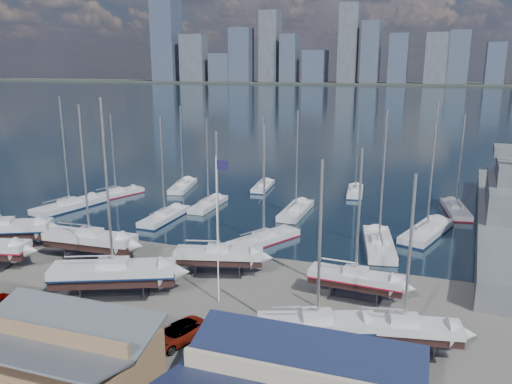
% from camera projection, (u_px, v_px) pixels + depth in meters
% --- Properties ---
extents(ground, '(1400.00, 1400.00, 0.00)m').
position_uv_depth(ground, '(172.00, 286.00, 47.17)').
color(ground, '#605E59').
rests_on(ground, ground).
extents(water, '(1400.00, 600.00, 0.40)m').
position_uv_depth(water, '(395.00, 98.00, 331.59)').
color(water, '#172B37').
rests_on(water, ground).
extents(far_shore, '(1400.00, 80.00, 2.20)m').
position_uv_depth(far_shore, '(411.00, 84.00, 569.80)').
color(far_shore, '#2D332D').
rests_on(far_shore, ground).
extents(skyline, '(639.14, 43.80, 107.69)m').
position_uv_depth(skyline, '(406.00, 49.00, 557.27)').
color(skyline, '#475166').
rests_on(skyline, far_shore).
extents(shed_grey, '(12.60, 8.40, 4.17)m').
position_uv_depth(shed_grey, '(51.00, 355.00, 31.97)').
color(shed_grey, '#8C6B4C').
rests_on(shed_grey, ground).
extents(sailboat_cradle_0, '(11.22, 7.53, 17.61)m').
position_uv_depth(sailboat_cradle_0, '(1.00, 229.00, 56.72)').
color(sailboat_cradle_0, '#2D2D33').
rests_on(sailboat_cradle_0, ground).
extents(sailboat_cradle_2, '(10.21, 3.25, 16.45)m').
position_uv_depth(sailboat_cradle_2, '(90.00, 240.00, 53.50)').
color(sailboat_cradle_2, '#2D2D33').
rests_on(sailboat_cradle_2, ground).
extents(sailboat_cradle_3, '(11.37, 7.20, 17.71)m').
position_uv_depth(sailboat_cradle_3, '(114.00, 273.00, 44.70)').
color(sailboat_cradle_3, '#2D2D33').
rests_on(sailboat_cradle_3, ground).
extents(sailboat_cradle_4, '(9.00, 4.51, 14.29)m').
position_uv_depth(sailboat_cradle_4, '(219.00, 255.00, 49.36)').
color(sailboat_cradle_4, '#2D2D33').
rests_on(sailboat_cradle_4, ground).
extents(sailboat_cradle_5, '(8.99, 5.25, 14.18)m').
position_uv_depth(sailboat_cradle_5, '(317.00, 326.00, 35.97)').
color(sailboat_cradle_5, '#2D2D33').
rests_on(sailboat_cradle_5, ground).
extents(sailboat_cradle_6, '(8.45, 2.89, 13.62)m').
position_uv_depth(sailboat_cradle_6, '(356.00, 279.00, 44.03)').
color(sailboat_cradle_6, '#2D2D33').
rests_on(sailboat_cradle_6, ground).
extents(sailboat_cradle_7, '(8.27, 3.64, 13.28)m').
position_uv_depth(sailboat_cradle_7, '(404.00, 329.00, 35.66)').
color(sailboat_cradle_7, '#2D2D33').
rests_on(sailboat_cradle_7, ground).
extents(sailboat_moored_0, '(5.89, 11.74, 16.91)m').
position_uv_depth(sailboat_moored_0, '(70.00, 207.00, 72.49)').
color(sailboat_moored_0, black).
rests_on(sailboat_moored_0, water).
extents(sailboat_moored_1, '(5.83, 9.53, 13.80)m').
position_uv_depth(sailboat_moored_1, '(116.00, 195.00, 79.58)').
color(sailboat_moored_1, black).
rests_on(sailboat_moored_1, water).
extents(sailboat_moored_2, '(4.71, 10.04, 14.62)m').
position_uv_depth(sailboat_moored_2, '(183.00, 187.00, 84.56)').
color(sailboat_moored_2, black).
rests_on(sailboat_moored_2, water).
extents(sailboat_moored_3, '(2.96, 9.82, 14.59)m').
position_uv_depth(sailboat_moored_3, '(165.00, 218.00, 67.36)').
color(sailboat_moored_3, black).
rests_on(sailboat_moored_3, water).
extents(sailboat_moored_4, '(2.57, 9.06, 13.67)m').
position_uv_depth(sailboat_moored_4, '(208.00, 205.00, 73.42)').
color(sailboat_moored_4, black).
rests_on(sailboat_moored_4, water).
extents(sailboat_moored_5, '(3.14, 8.66, 12.67)m').
position_uv_depth(sailboat_moored_5, '(263.00, 187.00, 84.61)').
color(sailboat_moored_5, black).
rests_on(sailboat_moored_5, water).
extents(sailboat_moored_6, '(7.05, 9.81, 14.50)m').
position_uv_depth(sailboat_moored_6, '(264.00, 240.00, 58.64)').
color(sailboat_moored_6, black).
rests_on(sailboat_moored_6, water).
extents(sailboat_moored_7, '(2.97, 10.05, 15.11)m').
position_uv_depth(sailboat_moored_7, '(296.00, 212.00, 70.09)').
color(sailboat_moored_7, black).
rests_on(sailboat_moored_7, water).
extents(sailboat_moored_8, '(3.19, 8.63, 12.61)m').
position_uv_depth(sailboat_moored_8, '(355.00, 192.00, 81.09)').
color(sailboat_moored_8, black).
rests_on(sailboat_moored_8, water).
extents(sailboat_moored_9, '(4.90, 11.25, 16.44)m').
position_uv_depth(sailboat_moored_9, '(379.00, 246.00, 56.76)').
color(sailboat_moored_9, black).
rests_on(sailboat_moored_9, water).
extents(sailboat_moored_10, '(6.61, 11.76, 16.95)m').
position_uv_depth(sailboat_moored_10, '(427.00, 233.00, 61.09)').
color(sailboat_moored_10, black).
rests_on(sailboat_moored_10, water).
extents(sailboat_moored_11, '(4.14, 10.05, 14.59)m').
position_uv_depth(sailboat_moored_11, '(455.00, 211.00, 70.69)').
color(sailboat_moored_11, black).
rests_on(sailboat_moored_11, water).
extents(car_b, '(4.22, 1.88, 1.35)m').
position_uv_depth(car_b, '(47.00, 314.00, 40.38)').
color(car_b, gray).
rests_on(car_b, ground).
extents(car_c, '(4.19, 5.61, 1.42)m').
position_uv_depth(car_c, '(177.00, 334.00, 37.36)').
color(car_c, gray).
rests_on(car_c, ground).
extents(car_d, '(3.75, 5.97, 1.61)m').
position_uv_depth(car_d, '(131.00, 341.00, 36.19)').
color(car_d, gray).
rests_on(car_d, ground).
extents(flagpole, '(1.14, 0.12, 12.95)m').
position_uv_depth(flagpole, '(218.00, 220.00, 42.20)').
color(flagpole, white).
rests_on(flagpole, ground).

